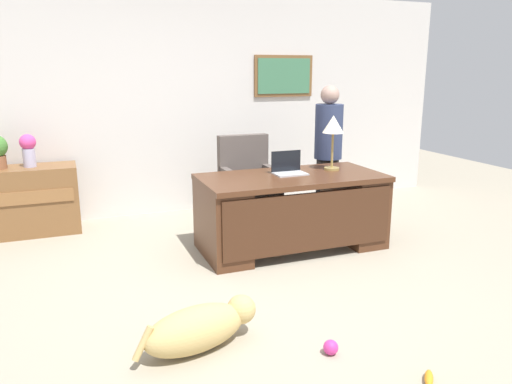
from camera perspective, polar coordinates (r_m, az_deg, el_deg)
The scene contains 12 objects.
ground_plane at distance 4.28m, azimuth 2.21°, elevation -10.65°, with size 12.00×12.00×0.00m, color #9E937F.
back_wall at distance 6.37m, azimuth -7.04°, elevation 10.01°, with size 7.00×0.16×2.70m.
desk at distance 4.99m, azimuth 4.21°, elevation -1.99°, with size 1.83×0.89×0.75m.
credenza at distance 6.02m, azimuth -27.24°, elevation -1.12°, with size 1.58×0.50×0.75m.
armchair at distance 5.77m, azimuth -0.93°, elevation 0.83°, with size 0.60×0.59×1.03m.
person_standing at distance 5.84m, azimuth 8.27°, elevation 4.39°, with size 0.32×0.32×1.60m.
dog_lying at distance 3.35m, azimuth -6.43°, elevation -15.19°, with size 0.87×0.45×0.30m.
laptop at distance 5.00m, azimuth 3.74°, elevation 2.75°, with size 0.32×0.22×0.22m.
desk_lamp at distance 5.19m, azimuth 8.86°, elevation 7.33°, with size 0.22×0.22×0.57m.
vase_with_flowers at distance 5.89m, azimuth -24.71°, elevation 4.55°, with size 0.17×0.17×0.36m.
dog_toy_ball at distance 3.36m, azimuth 8.59°, elevation -17.25°, with size 0.10×0.10×0.10m, color #D8338C.
dog_toy_bone at distance 3.25m, azimuth 19.25°, elevation -19.57°, with size 0.17×0.05×0.05m, color orange.
Camera 1 is at (-1.55, -3.56, 1.78)m, focal length 34.79 mm.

